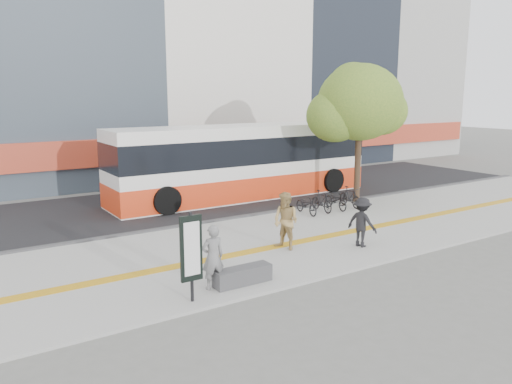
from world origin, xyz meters
TOP-DOWN VIEW (x-y plane):
  - ground at (0.00, 0.00)m, footprint 120.00×120.00m
  - sidewalk at (0.00, 1.50)m, footprint 40.00×7.00m
  - tactile_strip at (0.00, 1.00)m, footprint 40.00×0.45m
  - street at (0.00, 9.00)m, footprint 40.00×8.00m
  - curb at (0.00, 5.00)m, footprint 40.00×0.25m
  - bench at (-2.60, -1.20)m, footprint 1.60×0.45m
  - signboard at (-4.20, -1.51)m, footprint 0.55×0.10m
  - street_tree at (7.18, 4.82)m, footprint 4.40×3.80m
  - bus at (3.39, 8.50)m, footprint 12.96×3.07m
  - bicycle_row at (4.87, 4.00)m, footprint 3.06×1.57m
  - seated_woman at (-3.40, -1.07)m, footprint 0.63×0.44m
  - pedestrian_tan at (0.13, 0.61)m, footprint 0.91×1.05m
  - pedestrian_dark at (2.37, -0.50)m, footprint 0.84×1.16m

SIDE VIEW (x-z plane):
  - ground at x=0.00m, z-range 0.00..0.00m
  - street at x=0.00m, z-range 0.00..0.06m
  - sidewalk at x=0.00m, z-range 0.00..0.08m
  - curb at x=0.00m, z-range 0.00..0.14m
  - tactile_strip at x=0.00m, z-range 0.08..0.09m
  - bench at x=-2.60m, z-range 0.08..0.53m
  - bicycle_row at x=4.87m, z-range 0.06..0.95m
  - pedestrian_dark at x=2.37m, z-range 0.08..1.70m
  - seated_woman at x=-3.40m, z-range 0.08..1.75m
  - pedestrian_tan at x=0.13m, z-range 0.08..1.93m
  - signboard at x=-4.20m, z-range 0.27..2.47m
  - bus at x=3.39m, z-range -0.04..3.41m
  - street_tree at x=7.18m, z-range 1.36..7.67m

